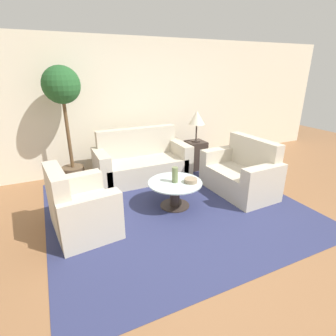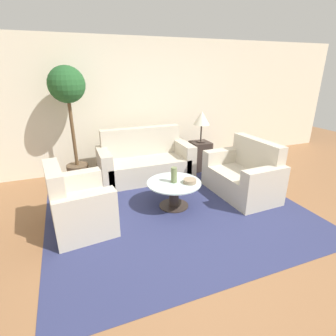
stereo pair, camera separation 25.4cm
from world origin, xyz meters
TOP-DOWN VIEW (x-y plane):
  - ground_plane at (0.00, 0.00)m, footprint 14.00×14.00m
  - wall_back at (0.00, 2.83)m, footprint 10.00×0.06m
  - rug at (-0.10, 0.78)m, footprint 3.72×3.43m
  - sofa_main at (-0.17, 2.08)m, footprint 1.76×0.80m
  - armchair at (-1.52, 0.72)m, footprint 0.84×1.03m
  - loveseat at (1.19, 0.78)m, footprint 0.81×1.29m
  - coffee_table at (-0.10, 0.78)m, footprint 0.83×0.83m
  - side_table at (1.04, 2.07)m, footprint 0.38×0.38m
  - table_lamp at (1.04, 2.07)m, footprint 0.33×0.33m
  - potted_plant at (-1.41, 2.34)m, footprint 0.61×0.61m
  - vase at (-0.10, 0.78)m, footprint 0.09×0.09m
  - bowl at (0.11, 0.67)m, footprint 0.20×0.20m

SIDE VIEW (x-z plane):
  - ground_plane at x=0.00m, z-range 0.00..0.00m
  - rug at x=-0.10m, z-range 0.00..0.01m
  - coffee_table at x=-0.10m, z-range 0.06..0.47m
  - side_table at x=1.04m, z-range 0.00..0.60m
  - sofa_main at x=-0.17m, z-range -0.17..0.77m
  - loveseat at x=1.19m, z-range -0.16..0.77m
  - armchair at x=-1.52m, z-range -0.15..0.76m
  - bowl at x=0.11m, z-range 0.41..0.47m
  - vase at x=-0.10m, z-range 0.41..0.65m
  - table_lamp at x=1.04m, z-range 0.76..1.39m
  - wall_back at x=0.00m, z-range 0.00..2.60m
  - potted_plant at x=-1.41m, z-range 0.43..2.51m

